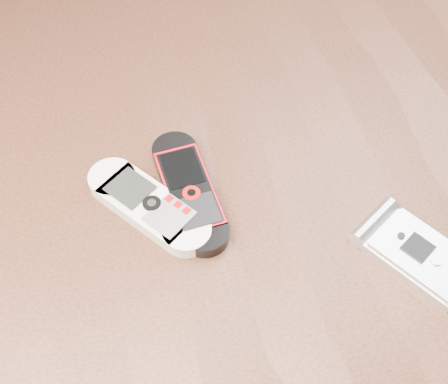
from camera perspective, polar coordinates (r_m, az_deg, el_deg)
The scene contains 4 objects.
table at distance 0.68m, azimuth -0.41°, elevation -5.83°, with size 1.20×0.80×0.75m.
nokia_white at distance 0.58m, azimuth -6.93°, elevation -1.21°, with size 0.05×0.14×0.02m, color silver.
nokia_black_red at distance 0.59m, azimuth -3.21°, elevation 0.15°, with size 0.04×0.15×0.01m, color black.
motorola_razr at distance 0.58m, azimuth 17.41°, elevation -5.41°, with size 0.06×0.11×0.02m, color silver.
Camera 1 is at (-0.08, -0.34, 1.23)m, focal length 50.00 mm.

